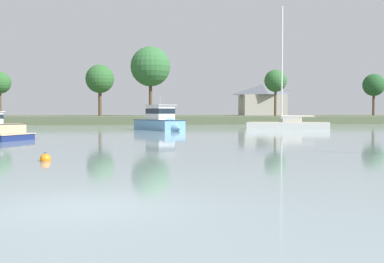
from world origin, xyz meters
TOP-DOWN VIEW (x-y plane):
  - ground_plane at (0.00, 0.00)m, footprint 497.38×497.38m
  - far_shore_bank at (0.00, 96.34)m, footprint 223.82×58.53m
  - cruiser_skyblue at (4.94, 43.53)m, footprint 5.76×8.85m
  - dinghy_navy at (-7.20, 25.19)m, footprint 3.20×4.22m
  - sailboat_white at (19.53, 43.61)m, footprint 9.49×5.71m
  - mooring_buoy_orange at (-2.38, 9.92)m, footprint 0.44×0.44m
  - shore_tree_right at (30.30, 82.47)m, footprint 4.38×4.38m
  - shore_tree_inland_c at (6.41, 94.17)m, footprint 8.49×8.49m
  - shore_tree_far_left at (-22.19, 84.90)m, footprint 4.14×4.14m
  - shore_tree_left_mid at (-3.88, 86.64)m, footprint 5.55×5.55m
  - shore_tree_right_mid at (57.94, 95.59)m, footprint 5.11×5.11m
  - cottage_behind_trees at (34.36, 105.63)m, footprint 11.35×7.29m

SIDE VIEW (x-z plane):
  - ground_plane at x=0.00m, z-range 0.00..0.00m
  - mooring_buoy_orange at x=-2.38m, z-range -0.17..0.33m
  - dinghy_navy at x=-7.20m, z-range -0.17..0.49m
  - sailboat_white at x=19.53m, z-range -7.07..7.67m
  - far_shore_bank at x=0.00m, z-range 0.00..1.27m
  - cruiser_skyblue at x=4.94m, z-range -1.67..3.06m
  - cottage_behind_trees at x=34.36m, z-range 1.41..8.97m
  - shore_tree_far_left at x=-22.19m, z-range 3.29..11.64m
  - shore_tree_right at x=30.30m, z-range 3.58..12.69m
  - shore_tree_right_mid at x=57.94m, z-range 3.46..13.06m
  - shore_tree_left_mid at x=-3.88m, z-range 3.45..13.50m
  - shore_tree_inland_c at x=6.41m, z-range 4.36..19.11m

